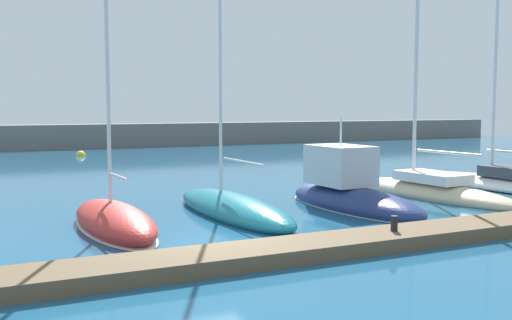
{
  "coord_description": "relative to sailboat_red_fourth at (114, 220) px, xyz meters",
  "views": [
    {
      "loc": [
        -5.76,
        -15.06,
        3.94
      ],
      "look_at": [
        3.95,
        5.27,
        1.88
      ],
      "focal_mm": 41.0,
      "sensor_mm": 36.0,
      "label": 1
    }
  ],
  "objects": [
    {
      "name": "dock_bollard",
      "position": [
        6.82,
        -5.45,
        0.28
      ],
      "size": [
        0.2,
        0.2,
        0.44
      ],
      "primitive_type": "cylinder",
      "color": "black",
      "rests_on": "dock_pier"
    },
    {
      "name": "sailboat_teal_fifth",
      "position": [
        4.45,
        0.78,
        -0.05
      ],
      "size": [
        2.48,
        8.42,
        13.75
      ],
      "rotation": [
        0.0,
        0.0,
        1.61
      ],
      "color": "#19707F",
      "rests_on": "ground_plane"
    },
    {
      "name": "sailboat_white_eighth",
      "position": [
        18.93,
        1.56,
        -0.05
      ],
      "size": [
        3.46,
        10.57,
        15.39
      ],
      "rotation": [
        0.0,
        0.0,
        1.64
      ],
      "color": "white",
      "rests_on": "ground_plane"
    },
    {
      "name": "ground_plane",
      "position": [
        1.92,
        -3.53,
        -0.34
      ],
      "size": [
        120.0,
        120.0,
        0.0
      ],
      "primitive_type": "plane",
      "color": "#1E567A"
    },
    {
      "name": "sailboat_red_fourth",
      "position": [
        0.0,
        0.0,
        0.0
      ],
      "size": [
        2.32,
        6.54,
        12.34
      ],
      "rotation": [
        0.0,
        0.0,
        1.62
      ],
      "color": "#B72D28",
      "rests_on": "ground_plane"
    },
    {
      "name": "mooring_buoy_white",
      "position": [
        21.39,
        22.28,
        -0.34
      ],
      "size": [
        0.77,
        0.77,
        0.77
      ],
      "primitive_type": "sphere",
      "color": "white",
      "rests_on": "ground_plane"
    },
    {
      "name": "breakwater_seawall",
      "position": [
        1.92,
        39.36,
        0.79
      ],
      "size": [
        108.0,
        2.91,
        2.25
      ],
      "primitive_type": "cube",
      "color": "slate",
      "rests_on": "ground_plane"
    },
    {
      "name": "sailboat_sand_seventh",
      "position": [
        14.09,
        1.16,
        0.02
      ],
      "size": [
        3.1,
        9.57,
        19.36
      ],
      "rotation": [
        0.0,
        0.0,
        1.66
      ],
      "color": "beige",
      "rests_on": "ground_plane"
    },
    {
      "name": "dock_pier",
      "position": [
        1.92,
        -5.45,
        -0.14
      ],
      "size": [
        40.59,
        1.71,
        0.39
      ],
      "primitive_type": "cube",
      "color": "brown",
      "rests_on": "ground_plane"
    },
    {
      "name": "motorboat_navy_sixth",
      "position": [
        9.28,
        0.29,
        0.22
      ],
      "size": [
        2.92,
        7.69,
        3.94
      ],
      "rotation": [
        0.0,
        0.0,
        1.62
      ],
      "color": "navy",
      "rests_on": "ground_plane"
    },
    {
      "name": "mooring_buoy_yellow",
      "position": [
        3.59,
        29.68,
        -0.34
      ],
      "size": [
        0.81,
        0.81,
        0.81
      ],
      "primitive_type": "sphere",
      "color": "yellow",
      "rests_on": "ground_plane"
    }
  ]
}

